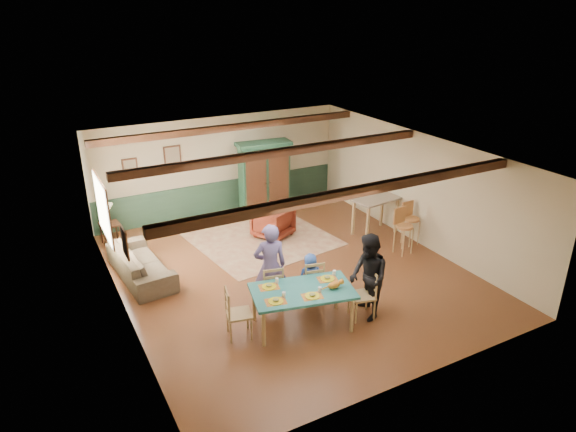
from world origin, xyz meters
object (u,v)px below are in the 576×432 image
cat (334,284)px  table_lamp (108,214)px  dining_table (302,308)px  armoire (264,179)px  person_man (270,266)px  person_woman (368,277)px  armchair (273,222)px  dining_chair_end_right (362,295)px  dining_chair_far_left (271,286)px  dining_chair_far_right (312,281)px  sofa (141,263)px  bar_stool_left (404,232)px  person_child (310,278)px  bar_stool_right (411,224)px  dining_chair_end_left (239,313)px  end_table (111,234)px  counter_table (375,216)px

cat → table_lamp: (-2.92, 5.42, -0.05)m
dining_table → armoire: 5.48m
person_man → person_woman: (1.43, -1.16, -0.04)m
armchair → dining_chair_end_right: bearing=61.3°
dining_chair_far_left → dining_chair_far_right: size_ratio=1.00×
dining_chair_far_left → table_lamp: bearing=-50.6°
dining_chair_far_left → sofa: 3.10m
dining_chair_end_right → bar_stool_left: 2.97m
dining_chair_far_right → dining_chair_end_right: size_ratio=1.00×
dining_table → table_lamp: bearing=114.8°
dining_chair_far_left → person_child: size_ratio=0.95×
dining_chair_end_right → bar_stool_right: bar_stool_right is taller
dining_chair_end_left → person_child: person_child is taller
dining_chair_far_left → cat: 1.31m
dining_chair_end_left → armoire: (2.87, 4.90, 0.55)m
person_man → cat: size_ratio=4.79×
dining_chair_end_left → dining_chair_end_right: bearing=-90.0°
table_lamp → bar_stool_right: size_ratio=0.47×
armoire → armchair: (-0.46, -1.42, -0.64)m
sofa → bar_stool_left: 5.97m
dining_table → bar_stool_right: bar_stool_right is taller
dining_chair_far_left → person_woman: 1.85m
person_man → dining_chair_end_right: bearing=152.7°
dining_chair_end_right → person_man: bearing=-117.3°
end_table → bar_stool_left: 7.03m
person_child → table_lamp: bearing=-43.5°
dining_table → armchair: size_ratio=2.10×
dining_chair_far_right → armoire: (1.18, 4.54, 0.55)m
person_man → bar_stool_left: bearing=-158.2°
dining_chair_end_left → table_lamp: 5.10m
dining_chair_far_left → person_woman: bearing=156.4°
person_woman → armoire: 5.47m
dining_chair_far_right → bar_stool_left: (2.99, 0.84, 0.07)m
dining_chair_far_left → person_child: 0.81m
dining_chair_end_right → person_man: (-1.34, 1.14, 0.39)m
dining_table → dining_chair_far_right: dining_chair_far_right is taller
dining_chair_far_left → bar_stool_right: (4.26, 0.97, 0.05)m
person_woman → armchair: person_woman is taller
dining_table → armoire: (1.74, 5.16, 0.65)m
dining_chair_far_left → sofa: bearing=-38.8°
sofa → bar_stool_left: size_ratio=2.02×
dining_chair_end_right → person_man: 1.80m
dining_chair_far_left → person_woman: size_ratio=0.58×
dining_chair_end_left → cat: size_ratio=2.64×
cat → armchair: 4.06m
sofa → armoire: bearing=-68.4°
bar_stool_right → dining_table: bearing=-159.9°
table_lamp → person_man: bearing=-63.1°
person_woman → end_table: bearing=-133.4°
counter_table → table_lamp: bearing=157.3°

